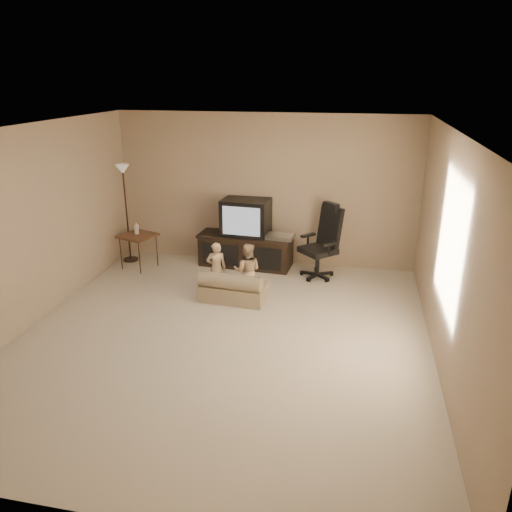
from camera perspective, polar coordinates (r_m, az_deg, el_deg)
The scene contains 9 objects.
floor at distance 6.26m, azimuth -3.82°, elevation -9.25°, with size 5.50×5.50×0.00m, color beige.
room_shell at distance 5.67m, azimuth -4.17°, elevation 4.25°, with size 5.50×5.50×5.50m.
tv_stand at distance 8.35m, azimuth -1.12°, elevation 2.01°, with size 1.62×0.69×1.14m.
office_chair at distance 7.95m, azimuth 7.51°, elevation 0.57°, with size 0.78×0.78×1.20m.
side_table at distance 8.45m, azimuth -13.38°, elevation 2.26°, with size 0.66×0.66×0.78m.
floor_lamp at distance 8.66m, azimuth -14.78°, elevation 7.11°, with size 0.26×0.26×1.67m.
child_sofa at distance 7.13m, azimuth -2.65°, elevation -3.77°, with size 0.96×0.59×0.45m.
toddler_left at distance 7.30m, azimuth -4.55°, elevation -1.40°, with size 0.29×0.21×0.79m, color tan.
toddler_right at distance 7.15m, azimuth -1.01°, elevation -1.70°, with size 0.40×0.22×0.82m, color tan.
Camera 1 is at (1.51, -5.25, 3.06)m, focal length 35.00 mm.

